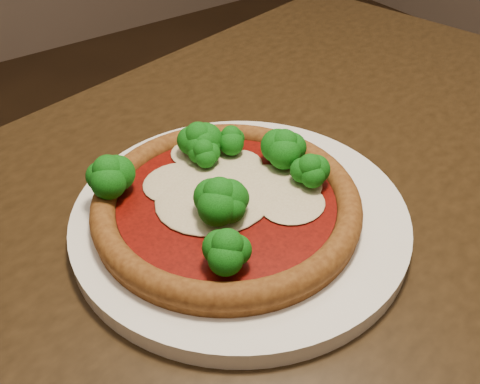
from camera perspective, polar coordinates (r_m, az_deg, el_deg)
floor at (r=1.30m, az=3.07°, el=-18.63°), size 4.00×4.00×0.00m
dining_table at (r=0.63m, az=6.06°, el=-9.10°), size 1.20×0.94×0.75m
plate at (r=0.52m, az=0.00°, el=-2.67°), size 0.32×0.32×0.02m
pizza at (r=0.50m, az=-1.65°, el=-0.33°), size 0.25×0.25×0.06m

